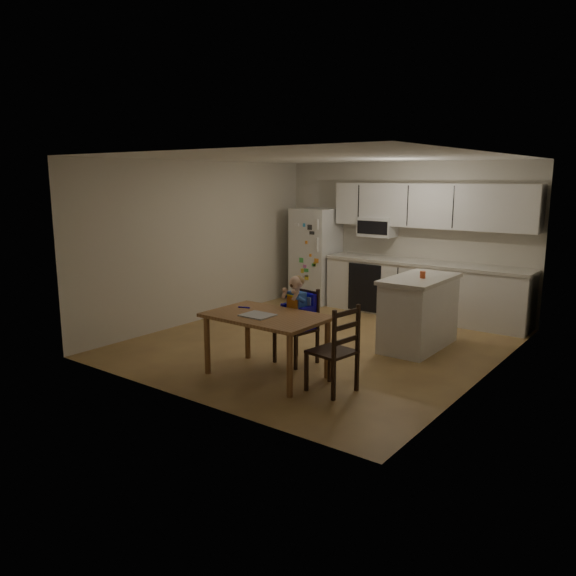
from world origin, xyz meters
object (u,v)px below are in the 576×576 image
at_px(red_cup, 423,275).
at_px(kitchen_island, 419,312).
at_px(refrigerator, 316,255).
at_px(chair_side, 339,344).
at_px(dining_table, 266,323).
at_px(chair_booster, 299,310).

bearing_deg(red_cup, kitchen_island, 130.34).
distance_m(refrigerator, red_cup, 3.19).
bearing_deg(chair_side, red_cup, -172.60).
relative_size(refrigerator, dining_table, 1.26).
distance_m(dining_table, chair_side, 0.95).
bearing_deg(dining_table, kitchen_island, 66.12).
bearing_deg(refrigerator, chair_booster, -59.21).
bearing_deg(chair_side, chair_booster, -113.30).
bearing_deg(dining_table, chair_side, 2.19).
distance_m(refrigerator, chair_booster, 3.49).
distance_m(kitchen_island, chair_side, 2.05).
relative_size(refrigerator, chair_side, 1.79).
xyz_separation_m(refrigerator, kitchen_island, (2.70, -1.53, -0.37)).
bearing_deg(kitchen_island, refrigerator, 150.52).
bearing_deg(kitchen_island, chair_booster, -121.91).
xyz_separation_m(dining_table, chair_booster, (0.01, 0.61, 0.03)).
xyz_separation_m(chair_booster, chair_side, (0.94, -0.58, -0.12)).
bearing_deg(chair_booster, dining_table, -80.98).
height_order(refrigerator, chair_booster, refrigerator).
xyz_separation_m(kitchen_island, chair_side, (0.02, -2.05, 0.05)).
distance_m(red_cup, chair_booster, 1.74).
distance_m(red_cup, chair_side, 2.04).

